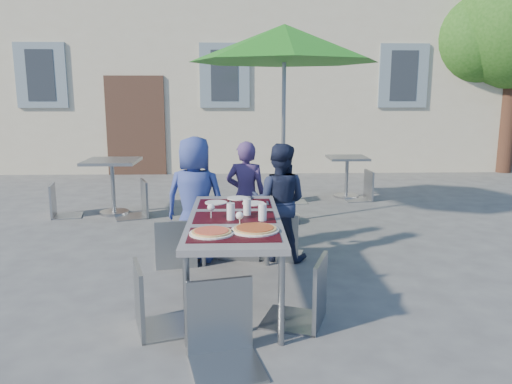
{
  "coord_description": "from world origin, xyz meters",
  "views": [
    {
      "loc": [
        0.27,
        -3.85,
        1.82
      ],
      "look_at": [
        0.46,
        1.29,
        0.8
      ],
      "focal_mm": 35.0,
      "sensor_mm": 36.0,
      "label": 1
    }
  ],
  "objects_px": {
    "bg_chair_l_1": "(290,174)",
    "bg_chair_l_0": "(58,181)",
    "dining_table": "(234,223)",
    "pizza_near_left": "(211,232)",
    "chair_3": "(152,256)",
    "child_1": "(246,196)",
    "child_0": "(195,199)",
    "chair_5": "(222,275)",
    "child_2": "(279,202)",
    "bg_chair_r_1": "(364,167)",
    "cafe_table_1": "(347,170)",
    "patio_umbrella": "(284,45)",
    "chair_1": "(240,204)",
    "pizza_near_right": "(255,229)",
    "chair_0": "(175,213)",
    "chair_4": "(307,250)",
    "chair_2": "(280,207)",
    "cafe_table_0": "(112,175)",
    "bg_chair_r_0": "(136,177)"
  },
  "relations": [
    {
      "from": "bg_chair_l_1",
      "to": "bg_chair_l_0",
      "type": "bearing_deg",
      "value": -166.3
    },
    {
      "from": "dining_table",
      "to": "pizza_near_left",
      "type": "relative_size",
      "value": 5.36
    },
    {
      "from": "chair_3",
      "to": "child_1",
      "type": "bearing_deg",
      "value": 69.52
    },
    {
      "from": "child_0",
      "to": "chair_5",
      "type": "xyz_separation_m",
      "value": [
        0.36,
        -2.15,
        -0.06
      ]
    },
    {
      "from": "child_1",
      "to": "child_2",
      "type": "height_order",
      "value": "child_2"
    },
    {
      "from": "child_2",
      "to": "bg_chair_r_1",
      "type": "bearing_deg",
      "value": -105.12
    },
    {
      "from": "child_2",
      "to": "child_1",
      "type": "bearing_deg",
      "value": -29.21
    },
    {
      "from": "pizza_near_left",
      "to": "child_0",
      "type": "distance_m",
      "value": 1.63
    },
    {
      "from": "cafe_table_1",
      "to": "bg_chair_r_1",
      "type": "bearing_deg",
      "value": -45.0
    },
    {
      "from": "bg_chair_l_1",
      "to": "patio_umbrella",
      "type": "bearing_deg",
      "value": -100.54
    },
    {
      "from": "pizza_near_left",
      "to": "bg_chair_l_0",
      "type": "bearing_deg",
      "value": 123.78
    },
    {
      "from": "pizza_near_left",
      "to": "cafe_table_1",
      "type": "relative_size",
      "value": 0.48
    },
    {
      "from": "pizza_near_left",
      "to": "chair_3",
      "type": "relative_size",
      "value": 0.34
    },
    {
      "from": "chair_1",
      "to": "cafe_table_1",
      "type": "height_order",
      "value": "chair_1"
    },
    {
      "from": "child_2",
      "to": "dining_table",
      "type": "bearing_deg",
      "value": 80.02
    },
    {
      "from": "dining_table",
      "to": "bg_chair_l_1",
      "type": "height_order",
      "value": "bg_chair_l_1"
    },
    {
      "from": "patio_umbrella",
      "to": "pizza_near_right",
      "type": "bearing_deg",
      "value": -99.18
    },
    {
      "from": "chair_1",
      "to": "cafe_table_1",
      "type": "bearing_deg",
      "value": 59.74
    },
    {
      "from": "child_0",
      "to": "chair_0",
      "type": "height_order",
      "value": "child_0"
    },
    {
      "from": "pizza_near_right",
      "to": "chair_4",
      "type": "bearing_deg",
      "value": -9.06
    },
    {
      "from": "child_2",
      "to": "chair_2",
      "type": "bearing_deg",
      "value": 120.85
    },
    {
      "from": "patio_umbrella",
      "to": "cafe_table_1",
      "type": "distance_m",
      "value": 2.91
    },
    {
      "from": "cafe_table_0",
      "to": "bg_chair_r_1",
      "type": "height_order",
      "value": "bg_chair_r_1"
    },
    {
      "from": "pizza_near_right",
      "to": "chair_4",
      "type": "relative_size",
      "value": 0.36
    },
    {
      "from": "pizza_near_left",
      "to": "pizza_near_right",
      "type": "height_order",
      "value": "same"
    },
    {
      "from": "pizza_near_right",
      "to": "chair_3",
      "type": "distance_m",
      "value": 0.82
    },
    {
      "from": "child_2",
      "to": "cafe_table_1",
      "type": "xyz_separation_m",
      "value": [
        1.47,
        3.31,
        -0.16
      ]
    },
    {
      "from": "chair_3",
      "to": "chair_1",
      "type": "bearing_deg",
      "value": 68.45
    },
    {
      "from": "child_1",
      "to": "cafe_table_0",
      "type": "xyz_separation_m",
      "value": [
        -1.99,
        1.85,
        -0.04
      ]
    },
    {
      "from": "cafe_table_1",
      "to": "bg_chair_l_1",
      "type": "bearing_deg",
      "value": -159.15
    },
    {
      "from": "bg_chair_l_1",
      "to": "cafe_table_0",
      "type": "bearing_deg",
      "value": -165.4
    },
    {
      "from": "chair_4",
      "to": "chair_5",
      "type": "distance_m",
      "value": 0.85
    },
    {
      "from": "pizza_near_right",
      "to": "bg_chair_r_0",
      "type": "distance_m",
      "value": 3.91
    },
    {
      "from": "cafe_table_0",
      "to": "bg_chair_r_1",
      "type": "distance_m",
      "value": 4.15
    },
    {
      "from": "child_1",
      "to": "chair_1",
      "type": "bearing_deg",
      "value": 87.49
    },
    {
      "from": "bg_chair_l_1",
      "to": "dining_table",
      "type": "bearing_deg",
      "value": -102.91
    },
    {
      "from": "pizza_near_left",
      "to": "bg_chair_r_0",
      "type": "xyz_separation_m",
      "value": [
        -1.3,
        3.63,
        -0.16
      ]
    },
    {
      "from": "child_0",
      "to": "cafe_table_1",
      "type": "distance_m",
      "value": 4.09
    },
    {
      "from": "pizza_near_right",
      "to": "bg_chair_r_0",
      "type": "bearing_deg",
      "value": 114.72
    },
    {
      "from": "bg_chair_r_0",
      "to": "pizza_near_left",
      "type": "bearing_deg",
      "value": -70.34
    },
    {
      "from": "pizza_near_left",
      "to": "bg_chair_r_1",
      "type": "height_order",
      "value": "bg_chair_r_1"
    },
    {
      "from": "bg_chair_l_0",
      "to": "bg_chair_r_0",
      "type": "xyz_separation_m",
      "value": [
        1.15,
        -0.04,
        0.06
      ]
    },
    {
      "from": "chair_1",
      "to": "cafe_table_1",
      "type": "xyz_separation_m",
      "value": [
        1.9,
        3.27,
        -0.13
      ]
    },
    {
      "from": "pizza_near_right",
      "to": "patio_umbrella",
      "type": "relative_size",
      "value": 0.14
    },
    {
      "from": "dining_table",
      "to": "pizza_near_right",
      "type": "height_order",
      "value": "pizza_near_right"
    },
    {
      "from": "pizza_near_left",
      "to": "chair_1",
      "type": "height_order",
      "value": "chair_1"
    },
    {
      "from": "chair_0",
      "to": "bg_chair_l_1",
      "type": "xyz_separation_m",
      "value": [
        1.55,
        3.1,
        -0.09
      ]
    },
    {
      "from": "chair_4",
      "to": "bg_chair_r_0",
      "type": "xyz_separation_m",
      "value": [
        -2.04,
        3.61,
        -0.01
      ]
    },
    {
      "from": "child_2",
      "to": "bg_chair_l_0",
      "type": "relative_size",
      "value": 1.38
    },
    {
      "from": "bg_chair_r_0",
      "to": "child_0",
      "type": "bearing_deg",
      "value": -62.79
    }
  ]
}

